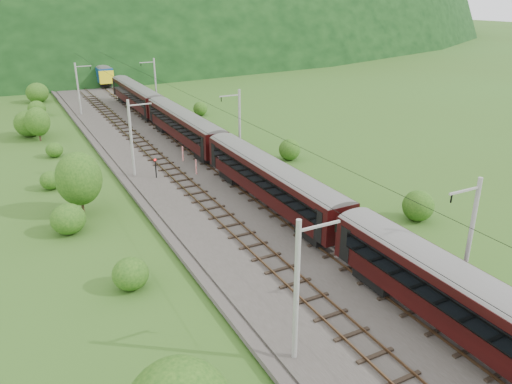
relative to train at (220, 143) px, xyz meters
name	(u,v)px	position (x,y,z in m)	size (l,w,h in m)	color
ground	(384,327)	(-2.40, -28.87, -3.42)	(600.00, 600.00, 0.00)	#35551A
railbed	(294,252)	(-2.40, -18.87, -3.27)	(14.00, 220.00, 0.30)	#38332D
track_left	(266,257)	(-4.80, -18.87, -3.05)	(2.40, 220.00, 0.27)	brown
track_right	(321,242)	(0.00, -18.87, -3.05)	(2.40, 220.00, 0.27)	brown
catenary_left	(132,136)	(-8.52, 3.13, 1.08)	(2.54, 192.28, 8.00)	gray
catenary_right	(239,123)	(3.72, 3.13, 1.08)	(2.54, 192.28, 8.00)	gray
overhead_wires	(297,164)	(-2.40, -18.87, 3.68)	(4.83, 198.00, 0.03)	black
mountain_main	(24,33)	(-2.40, 231.13, -3.42)	(504.00, 360.00, 244.00)	black
train	(220,143)	(0.00, 0.00, 0.00)	(2.87, 138.46, 4.99)	black
hazard_post_near	(196,167)	(-2.70, 0.37, -2.31)	(0.17, 0.17, 1.62)	red
hazard_post_far	(183,154)	(-2.38, 5.36, -2.26)	(0.18, 0.18, 1.71)	red
signal	(156,167)	(-6.79, 1.31, -1.92)	(0.23, 0.23, 2.05)	black
vegetation_left	(91,237)	(-16.05, -13.93, -1.04)	(13.28, 142.35, 6.23)	#1A4412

